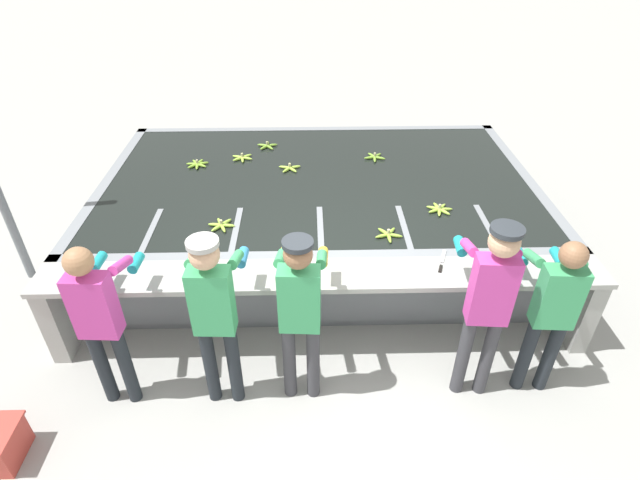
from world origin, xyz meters
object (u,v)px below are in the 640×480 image
worker_1 (214,308)px  banana_bunch_floating_0 (439,209)px  worker_4 (553,306)px  banana_bunch_floating_7 (267,146)px  banana_bunch_floating_2 (290,168)px  banana_bunch_floating_5 (242,157)px  banana_bunch_floating_1 (375,157)px  worker_2 (300,306)px  banana_bunch_floating_4 (388,234)px  banana_bunch_ledge_0 (489,275)px  banana_bunch_floating_6 (221,225)px  banana_bunch_floating_3 (197,164)px  worker_3 (489,297)px  worker_0 (99,314)px  knife_0 (441,264)px

worker_1 → banana_bunch_floating_0: bearing=37.5°
worker_4 → banana_bunch_floating_7: size_ratio=5.59×
banana_bunch_floating_2 → banana_bunch_floating_5: 0.68m
banana_bunch_floating_1 → worker_4: bearing=-69.1°
banana_bunch_floating_5 → worker_2: bearing=-75.4°
banana_bunch_floating_4 → banana_bunch_ledge_0: bearing=-39.4°
banana_bunch_floating_1 → banana_bunch_floating_7: (-1.39, 0.38, 0.00)m
banana_bunch_floating_4 → banana_bunch_floating_6: (-1.66, 0.21, -0.00)m
worker_1 → banana_bunch_floating_4: (1.51, 1.16, -0.13)m
banana_bunch_floating_2 → banana_bunch_floating_3: same height
banana_bunch_floating_4 → banana_bunch_ledge_0: 1.03m
banana_bunch_floating_3 → worker_1: bearing=-77.0°
banana_bunch_floating_0 → worker_3: bearing=-89.8°
banana_bunch_floating_1 → worker_3: bearing=-79.3°
banana_bunch_floating_2 → banana_bunch_floating_6: (-0.66, -1.27, -0.00)m
worker_2 → banana_bunch_ledge_0: 1.72m
worker_4 → banana_bunch_ledge_0: bearing=129.2°
worker_0 → worker_1: bearing=-1.1°
knife_0 → banana_bunch_floating_7: bearing=123.5°
worker_3 → banana_bunch_floating_7: 3.80m
worker_0 → banana_bunch_floating_1: bearing=49.6°
banana_bunch_floating_2 → banana_bunch_floating_6: size_ratio=0.98×
banana_bunch_floating_0 → banana_bunch_floating_2: (-1.61, 1.01, 0.00)m
worker_1 → banana_bunch_floating_1: worker_1 is taller
worker_4 → banana_bunch_floating_0: size_ratio=5.52×
banana_bunch_floating_0 → banana_bunch_floating_4: bearing=-142.7°
worker_2 → knife_0: (1.27, 0.65, -0.11)m
banana_bunch_floating_0 → banana_bunch_floating_3: size_ratio=1.01×
worker_0 → banana_bunch_floating_3: worker_0 is taller
worker_4 → banana_bunch_floating_5: bearing=133.8°
banana_bunch_floating_3 → banana_bunch_floating_7: bearing=32.6°
worker_0 → banana_bunch_floating_6: 1.55m
banana_bunch_floating_5 → worker_3: bearing=-52.7°
worker_2 → banana_bunch_floating_4: worker_2 is taller
worker_0 → banana_bunch_floating_4: size_ratio=5.74×
worker_4 → banana_bunch_floating_2: 3.37m
worker_2 → worker_0: bearing=-179.5°
banana_bunch_floating_1 → banana_bunch_floating_7: same height
worker_2 → banana_bunch_floating_0: (1.46, 1.60, -0.11)m
worker_3 → banana_bunch_floating_4: bearing=118.4°
banana_bunch_floating_1 → banana_bunch_floating_5: same height
banana_bunch_floating_2 → banana_bunch_floating_7: 0.73m
banana_bunch_floating_3 → banana_bunch_ledge_0: size_ratio=0.99×
banana_bunch_floating_7 → knife_0: 3.14m
worker_1 → banana_bunch_floating_3: (-0.64, 2.77, -0.13)m
worker_3 → banana_bunch_floating_7: (-1.93, 3.27, -0.17)m
banana_bunch_floating_3 → banana_bunch_ledge_0: banana_bunch_ledge_0 is taller
worker_3 → banana_bunch_floating_0: bearing=90.2°
worker_1 → banana_bunch_floating_4: bearing=37.6°
worker_1 → knife_0: worker_1 is taller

